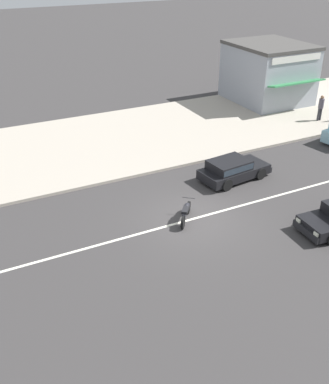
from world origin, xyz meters
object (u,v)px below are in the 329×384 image
object	(u,v)px
pedestrian_mid_kerb	(321,106)
shopfront_corner_warung	(268,72)
hatchback_black_0	(232,169)
motorcycle_2	(186,212)

from	to	relation	value
pedestrian_mid_kerb	shopfront_corner_warung	world-z (taller)	shopfront_corner_warung
hatchback_black_0	shopfront_corner_warung	bearing A→B (deg)	45.22
hatchback_black_0	pedestrian_mid_kerb	size ratio (longest dim) A/B	2.25
motorcycle_2	pedestrian_mid_kerb	bearing A→B (deg)	25.79
motorcycle_2	shopfront_corner_warung	bearing A→B (deg)	41.53
hatchback_black_0	motorcycle_2	distance (m)	4.62
motorcycle_2	pedestrian_mid_kerb	xyz separation A→B (m)	(13.93, 6.73, 0.73)
pedestrian_mid_kerb	shopfront_corner_warung	bearing A→B (deg)	94.08
motorcycle_2	shopfront_corner_warung	distance (m)	18.20
pedestrian_mid_kerb	hatchback_black_0	bearing A→B (deg)	-156.23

